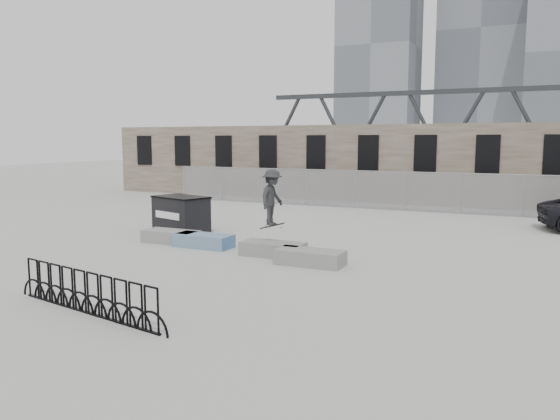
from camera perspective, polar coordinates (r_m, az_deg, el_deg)
The scene contains 12 objects.
ground at distance 18.13m, azimuth -4.35°, elevation -4.23°, with size 120.00×120.00×0.00m, color #ADAEA9.
stone_wall at distance 32.89m, azimuth 9.80°, elevation 4.85°, with size 36.00×2.58×4.50m.
chainlink_fence at distance 29.39m, azimuth 7.78°, elevation 2.22°, with size 22.06×0.06×2.02m.
planter_far_left at distance 19.75m, azimuth -11.32°, elevation -2.68°, with size 2.00×0.90×0.44m.
planter_center_left at distance 18.78m, azimuth -7.99°, elevation -3.13°, with size 2.00×0.90×0.44m.
planter_center_right at distance 17.18m, azimuth -0.74°, elevation -4.04°, with size 2.00×0.90×0.44m.
planter_offset at distance 16.01m, azimuth 3.15°, elevation -4.89°, with size 2.00×0.90×0.44m.
dumpster at distance 21.82m, azimuth -10.30°, elevation -0.43°, with size 2.48×1.92×1.44m.
bike_rack at distance 12.25m, azimuth -19.56°, elevation -8.20°, with size 4.87×0.95×0.90m.
skyline_towers at distance 111.01m, azimuth 20.76°, elevation 15.79°, with size 58.00×28.00×48.00m.
truss_bridge at distance 70.43m, azimuth 26.51°, elevation 7.00°, with size 70.00×3.00×9.80m.
skateboarder at distance 17.20m, azimuth -0.82°, elevation 1.33°, with size 0.80×1.16×1.91m.
Camera 1 is at (8.82, -15.42, 3.64)m, focal length 35.00 mm.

